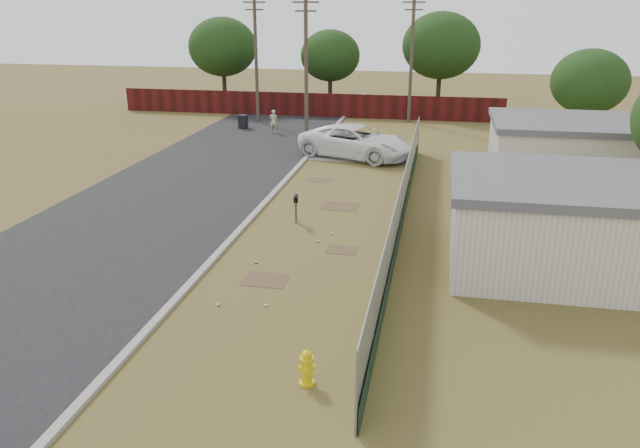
% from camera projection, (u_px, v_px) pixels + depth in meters
% --- Properties ---
extents(ground, '(120.00, 120.00, 0.00)m').
position_uv_depth(ground, '(320.00, 229.00, 24.43)').
color(ground, brown).
rests_on(ground, ground).
extents(street, '(15.10, 60.00, 0.12)m').
position_uv_depth(street, '(224.00, 169.00, 33.09)').
color(street, black).
rests_on(street, ground).
extents(chainlink_fence, '(0.10, 27.06, 2.02)m').
position_uv_depth(chainlink_fence, '(402.00, 207.00, 24.55)').
color(chainlink_fence, gray).
rests_on(chainlink_fence, ground).
extents(privacy_fence, '(30.00, 0.12, 1.80)m').
position_uv_depth(privacy_fence, '(306.00, 105.00, 48.33)').
color(privacy_fence, '#440E10').
rests_on(privacy_fence, ground).
extents(utility_poles, '(12.60, 8.24, 9.00)m').
position_uv_depth(utility_poles, '(325.00, 60.00, 42.62)').
color(utility_poles, '#4D4233').
rests_on(utility_poles, ground).
extents(houses, '(9.30, 17.24, 3.10)m').
position_uv_depth(houses, '(571.00, 182.00, 25.05)').
color(houses, beige).
rests_on(houses, ground).
extents(horizon_trees, '(33.32, 31.94, 7.78)m').
position_uv_depth(horizon_trees, '(395.00, 58.00, 44.50)').
color(horizon_trees, '#342717').
rests_on(horizon_trees, ground).
extents(fire_hydrant, '(0.47, 0.47, 0.93)m').
position_uv_depth(fire_hydrant, '(307.00, 368.00, 14.38)').
color(fire_hydrant, yellow).
rests_on(fire_hydrant, ground).
extents(mailbox, '(0.26, 0.51, 1.15)m').
position_uv_depth(mailbox, '(296.00, 201.00, 24.85)').
color(mailbox, brown).
rests_on(mailbox, ground).
extents(pickup_truck, '(7.20, 5.08, 1.82)m').
position_uv_depth(pickup_truck, '(356.00, 142.00, 35.44)').
color(pickup_truck, white).
rests_on(pickup_truck, ground).
extents(pedestrian, '(0.58, 0.38, 1.58)m').
position_uv_depth(pedestrian, '(274.00, 121.00, 42.14)').
color(pedestrian, tan).
rests_on(pedestrian, ground).
extents(trash_bin, '(0.62, 0.68, 0.94)m').
position_uv_depth(trash_bin, '(243.00, 121.00, 43.82)').
color(trash_bin, black).
rests_on(trash_bin, ground).
extents(scattered_litter, '(3.06, 12.28, 0.07)m').
position_uv_depth(scattered_litter, '(301.00, 250.00, 22.26)').
color(scattered_litter, silver).
rests_on(scattered_litter, ground).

